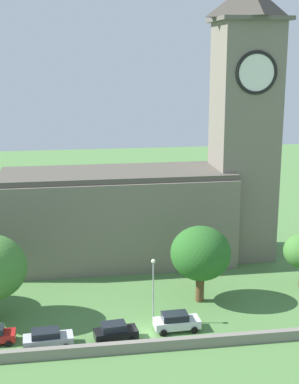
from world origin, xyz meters
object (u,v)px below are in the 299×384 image
object	(u,v)px
car_silver	(48,338)
car_white	(176,322)
tree_riverside_east	(201,253)
church	(162,184)
car_black	(115,332)
streetlamp_west_mid	(153,281)

from	to	relation	value
car_silver	car_white	world-z (taller)	car_white
tree_riverside_east	church	bearing A→B (deg)	97.25
car_black	tree_riverside_east	bearing A→B (deg)	36.77
car_white	streetlamp_west_mid	world-z (taller)	streetlamp_west_mid
church	car_silver	size ratio (longest dim) A/B	7.59
car_black	car_white	size ratio (longest dim) A/B	0.93
car_white	tree_riverside_east	size ratio (longest dim) A/B	0.54
car_silver	streetlamp_west_mid	xyz separation A→B (m)	(10.78, 3.39, 3.81)
streetlamp_west_mid	church	bearing A→B (deg)	77.34
tree_riverside_east	car_black	bearing A→B (deg)	-143.23
church	car_white	xyz separation A→B (m)	(-2.18, -20.82, -9.54)
car_silver	streetlamp_west_mid	size ratio (longest dim) A/B	0.69
car_black	streetlamp_west_mid	bearing A→B (deg)	37.24
church	car_black	bearing A→B (deg)	-111.05
car_black	church	bearing A→B (deg)	68.95
car_silver	streetlamp_west_mid	bearing A→B (deg)	17.44
car_black	streetlamp_west_mid	size ratio (longest dim) A/B	0.62
car_silver	tree_riverside_east	distance (m)	19.21
streetlamp_west_mid	car_black	bearing A→B (deg)	-142.76
car_silver	tree_riverside_east	world-z (taller)	tree_riverside_east
church	car_black	xyz separation A→B (m)	(-8.52, -22.12, -9.52)
car_white	streetlamp_west_mid	xyz separation A→B (m)	(-2.06, 1.95, 3.76)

